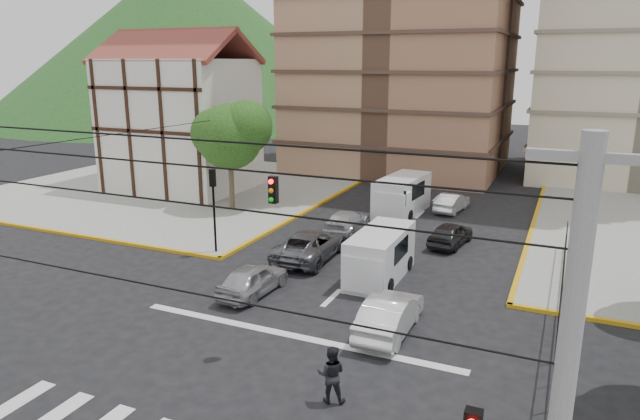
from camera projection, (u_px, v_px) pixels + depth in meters
The scene contains 18 objects.
ground at pixel (277, 350), 20.10m from camera, with size 160.00×160.00×0.00m, color black.
sidewalk_nw at pixel (174, 187), 45.61m from camera, with size 26.00×26.00×0.15m, color gray.
stop_line at pixel (292, 335), 21.16m from camera, with size 13.00×0.40×0.01m, color silver.
tudor_building at pixel (181, 123), 43.90m from camera, with size 10.80×8.05×12.23m.
distant_hill at pixel (187, 36), 100.01m from camera, with size 70.00×70.00×28.00m, color #204918.
park_fence at pixel (556, 344), 20.54m from camera, with size 0.10×22.50×1.66m, color black, non-canonical shape.
tree_tudor at pixel (231, 134), 37.60m from camera, with size 5.39×4.40×7.43m.
traffic_light_nw at pixel (213, 197), 29.26m from camera, with size 0.28×0.22×4.40m.
traffic_light_hanging at pixel (240, 200), 16.80m from camera, with size 18.00×9.12×0.92m.
van_right_lane at pixel (378, 257), 26.26m from camera, with size 2.13×5.04×2.27m.
van_left_lane at pixel (401, 197), 37.51m from camera, with size 2.65×5.67×2.47m.
car_silver_front_left at pixel (253, 279), 24.77m from camera, with size 1.60×3.98×1.36m, color #AEAEB3.
car_white_front_right at pixel (390, 315), 21.22m from camera, with size 1.54×4.41×1.45m, color white.
car_grey_mid_left at pixel (310, 245), 29.20m from camera, with size 2.48×5.37×1.49m, color slate.
car_silver_rear_left at pixel (346, 221), 33.96m from camera, with size 1.73×4.26×1.24m, color silver.
car_darkgrey_mid_right at pixel (451, 234), 31.33m from camera, with size 1.56×3.87×1.32m, color #262629.
car_white_rear_right at pixel (452, 202), 38.43m from camera, with size 1.33×3.81×1.25m, color white.
pedestrian_crosswalk at pixel (331, 374), 16.87m from camera, with size 0.87×0.68×1.79m, color black.
Camera 1 is at (8.78, -15.99, 9.90)m, focal length 32.00 mm.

